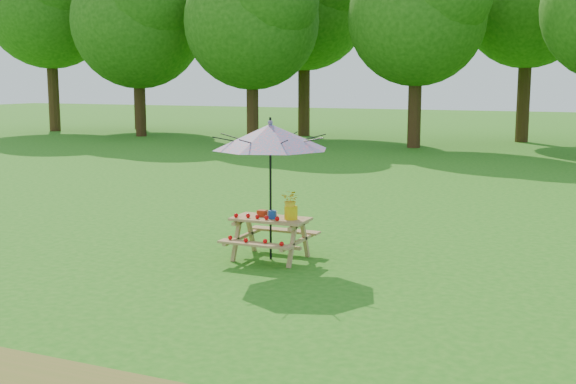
% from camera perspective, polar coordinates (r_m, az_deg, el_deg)
% --- Properties ---
extents(ground, '(120.00, 120.00, 0.00)m').
position_cam_1_polar(ground, '(8.93, -1.12, -9.58)').
color(ground, '#226D14').
rests_on(ground, ground).
extents(picnic_table, '(1.20, 1.32, 0.67)m').
position_cam_1_polar(picnic_table, '(11.44, -1.38, -3.74)').
color(picnic_table, '#9B7C46').
rests_on(picnic_table, ground).
extents(patio_umbrella, '(1.97, 1.97, 2.25)m').
position_cam_1_polar(patio_umbrella, '(11.20, -1.41, 4.39)').
color(patio_umbrella, black).
rests_on(patio_umbrella, ground).
extents(produce_bins, '(0.37, 0.34, 0.13)m').
position_cam_1_polar(produce_bins, '(11.41, -1.52, -1.74)').
color(produce_bins, '#AA2A0D').
rests_on(produce_bins, picnic_table).
extents(tomatoes_row, '(0.77, 0.13, 0.07)m').
position_cam_1_polar(tomatoes_row, '(11.27, -2.46, -1.97)').
color(tomatoes_row, red).
rests_on(tomatoes_row, picnic_table).
extents(flower_bucket, '(0.29, 0.26, 0.46)m').
position_cam_1_polar(flower_bucket, '(11.20, 0.24, -0.93)').
color(flower_bucket, yellow).
rests_on(flower_bucket, picnic_table).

